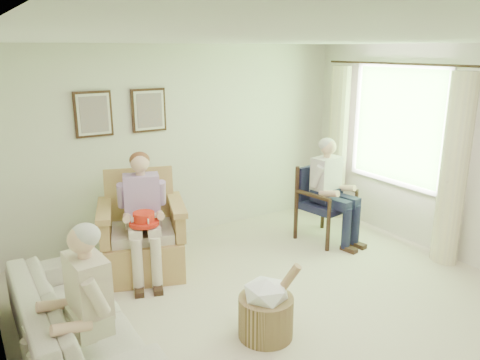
{
  "coord_description": "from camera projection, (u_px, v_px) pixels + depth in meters",
  "views": [
    {
      "loc": [
        -2.6,
        -2.97,
        2.54
      ],
      "look_at": [
        0.18,
        1.52,
        1.05
      ],
      "focal_mm": 35.0,
      "sensor_mm": 36.0,
      "label": 1
    }
  ],
  "objects": [
    {
      "name": "hatbox",
      "position": [
        266.0,
        308.0,
        4.22
      ],
      "size": [
        0.66,
        0.66,
        0.74
      ],
      "color": "tan",
      "rests_on": "ground"
    },
    {
      "name": "person_sofa",
      "position": [
        85.0,
        300.0,
        3.48
      ],
      "size": [
        0.42,
        0.62,
        1.28
      ],
      "rotation": [
        0.0,
        0.0,
        -1.48
      ],
      "color": "beige",
      "rests_on": "ground"
    },
    {
      "name": "framed_print_right",
      "position": [
        149.0,
        110.0,
        5.95
      ],
      "size": [
        0.45,
        0.05,
        0.55
      ],
      "color": "#382114",
      "rests_on": "back_wall"
    },
    {
      "name": "curtain_left",
      "position": [
        454.0,
        171.0,
        5.49
      ],
      "size": [
        0.34,
        0.34,
        2.3
      ],
      "primitive_type": "cylinder",
      "color": "beige",
      "rests_on": "ground"
    },
    {
      "name": "floor",
      "position": [
        308.0,
        326.0,
        4.44
      ],
      "size": [
        5.5,
        5.5,
        0.0
      ],
      "primitive_type": "plane",
      "color": "beige",
      "rests_on": "ground"
    },
    {
      "name": "person_wicker",
      "position": [
        144.0,
        207.0,
        5.2
      ],
      "size": [
        0.4,
        0.63,
        1.41
      ],
      "rotation": [
        0.0,
        0.0,
        -0.31
      ],
      "color": "beige",
      "rests_on": "ground"
    },
    {
      "name": "back_wall",
      "position": [
        181.0,
        143.0,
        6.34
      ],
      "size": [
        5.0,
        0.04,
        2.6
      ],
      "primitive_type": "cube",
      "color": "silver",
      "rests_on": "ground"
    },
    {
      "name": "wood_armchair",
      "position": [
        322.0,
        199.0,
        6.41
      ],
      "size": [
        0.65,
        0.61,
        1.0
      ],
      "rotation": [
        0.0,
        0.0,
        0.18
      ],
      "color": "black",
      "rests_on": "ground"
    },
    {
      "name": "wicker_armchair",
      "position": [
        142.0,
        241.0,
        5.45
      ],
      "size": [
        0.92,
        0.91,
        1.17
      ],
      "rotation": [
        0.0,
        0.0,
        -0.31
      ],
      "color": "tan",
      "rests_on": "ground"
    },
    {
      "name": "ceiling",
      "position": [
        321.0,
        41.0,
        3.74
      ],
      "size": [
        5.0,
        5.5,
        0.02
      ],
      "primitive_type": "cube",
      "color": "white",
      "rests_on": "back_wall"
    },
    {
      "name": "sofa",
      "position": [
        75.0,
        319.0,
        3.99
      ],
      "size": [
        2.16,
        0.84,
        0.63
      ],
      "primitive_type": "imported",
      "rotation": [
        0.0,
        0.0,
        1.57
      ],
      "color": "beige",
      "rests_on": "ground"
    },
    {
      "name": "curtain_right",
      "position": [
        338.0,
        143.0,
        7.09
      ],
      "size": [
        0.34,
        0.34,
        2.3
      ],
      "primitive_type": "cylinder",
      "color": "beige",
      "rests_on": "ground"
    },
    {
      "name": "window",
      "position": [
        398.0,
        123.0,
        6.24
      ],
      "size": [
        0.13,
        2.5,
        1.63
      ],
      "color": "#2D6B23",
      "rests_on": "right_wall"
    },
    {
      "name": "framed_print_left",
      "position": [
        94.0,
        114.0,
        5.6
      ],
      "size": [
        0.45,
        0.05,
        0.55
      ],
      "color": "#382114",
      "rests_on": "back_wall"
    },
    {
      "name": "red_hat",
      "position": [
        144.0,
        220.0,
        5.03
      ],
      "size": [
        0.33,
        0.33,
        0.14
      ],
      "color": "red",
      "rests_on": "person_wicker"
    },
    {
      "name": "person_dark",
      "position": [
        331.0,
        183.0,
        6.2
      ],
      "size": [
        0.4,
        0.62,
        1.38
      ],
      "rotation": [
        0.0,
        0.0,
        0.18
      ],
      "color": "#181B35",
      "rests_on": "ground"
    }
  ]
}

